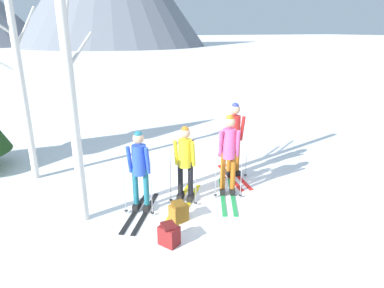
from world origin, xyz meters
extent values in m
plane|color=white|center=(0.00, 0.00, 0.00)|extent=(400.00, 400.00, 0.00)
cube|color=black|center=(-1.25, -0.27, 0.01)|extent=(0.97, 1.43, 0.02)
cube|color=black|center=(-1.43, -0.15, 0.01)|extent=(0.97, 1.43, 0.02)
cube|color=black|center=(-1.19, -0.18, 0.08)|extent=(0.23, 0.28, 0.12)
cylinder|color=#1E6B7A|center=(-1.19, -0.18, 0.52)|extent=(0.11, 0.11, 0.79)
cube|color=black|center=(-1.38, -0.06, 0.08)|extent=(0.23, 0.28, 0.12)
cylinder|color=#1E6B7A|center=(-1.38, -0.06, 0.52)|extent=(0.11, 0.11, 0.79)
cylinder|color=blue|center=(-1.29, -0.12, 1.09)|extent=(0.28, 0.28, 0.59)
sphere|color=tan|center=(-1.29, -0.12, 1.53)|extent=(0.21, 0.21, 0.21)
sphere|color=#1E6B7A|center=(-1.29, -0.12, 1.59)|extent=(0.16, 0.16, 0.16)
cylinder|color=blue|center=(-1.17, -0.27, 1.11)|extent=(0.17, 0.21, 0.57)
cylinder|color=blue|center=(-1.47, -0.07, 1.11)|extent=(0.17, 0.21, 0.57)
cylinder|color=#A5A5AD|center=(-1.16, -0.42, 0.59)|extent=(0.02, 0.02, 1.19)
cylinder|color=black|center=(-1.16, -0.42, 0.06)|extent=(0.07, 0.07, 0.01)
cylinder|color=#A5A5AD|center=(-1.61, -0.13, 0.59)|extent=(0.02, 0.02, 1.19)
cylinder|color=black|center=(-1.61, -0.13, 0.06)|extent=(0.07, 0.07, 0.01)
cube|color=yellow|center=(-0.29, -0.24, 0.01)|extent=(1.14, 1.43, 0.02)
cube|color=yellow|center=(-0.46, -0.10, 0.01)|extent=(1.14, 1.43, 0.02)
cube|color=black|center=(-0.23, -0.16, 0.08)|extent=(0.25, 0.27, 0.12)
cylinder|color=black|center=(-0.23, -0.16, 0.51)|extent=(0.11, 0.11, 0.78)
cube|color=black|center=(-0.40, -0.02, 0.08)|extent=(0.25, 0.27, 0.12)
cylinder|color=black|center=(-0.40, -0.02, 0.51)|extent=(0.11, 0.11, 0.78)
cylinder|color=yellow|center=(-0.31, -0.09, 1.07)|extent=(0.28, 0.28, 0.59)
sphere|color=tan|center=(-0.31, -0.09, 1.50)|extent=(0.21, 0.21, 0.21)
sphere|color=#B76019|center=(-0.31, -0.09, 1.57)|extent=(0.16, 0.16, 0.16)
cylinder|color=yellow|center=(-0.21, -0.25, 1.09)|extent=(0.18, 0.20, 0.56)
cylinder|color=yellow|center=(-0.49, -0.03, 1.09)|extent=(0.18, 0.20, 0.56)
cylinder|color=#A5A5AD|center=(-0.21, -0.40, 0.59)|extent=(0.02, 0.02, 1.17)
cylinder|color=black|center=(-0.21, -0.40, 0.06)|extent=(0.07, 0.07, 0.01)
cylinder|color=#A5A5AD|center=(-0.64, -0.07, 0.59)|extent=(0.02, 0.02, 1.17)
cylinder|color=black|center=(-0.64, -0.07, 0.06)|extent=(0.07, 0.07, 0.01)
cube|color=maroon|center=(-0.21, 0.05, 1.10)|extent=(0.30, 0.29, 0.36)
cube|color=green|center=(0.71, -0.33, 0.01)|extent=(0.86, 1.65, 0.02)
cube|color=green|center=(0.51, -0.24, 0.01)|extent=(0.86, 1.65, 0.02)
cube|color=black|center=(0.75, -0.24, 0.08)|extent=(0.21, 0.28, 0.12)
cylinder|color=#B76019|center=(0.75, -0.24, 0.55)|extent=(0.11, 0.11, 0.86)
cube|color=black|center=(0.55, -0.15, 0.08)|extent=(0.21, 0.28, 0.12)
cylinder|color=#B76019|center=(0.55, -0.15, 0.55)|extent=(0.11, 0.11, 0.86)
cylinder|color=#E55193|center=(0.65, -0.20, 1.18)|extent=(0.28, 0.28, 0.65)
sphere|color=tan|center=(0.65, -0.20, 1.66)|extent=(0.23, 0.23, 0.23)
sphere|color=#B76019|center=(0.65, -0.20, 1.73)|extent=(0.17, 0.17, 0.17)
cylinder|color=#E55193|center=(0.79, -0.33, 1.20)|extent=(0.16, 0.22, 0.61)
cylinder|color=#E55193|center=(0.46, -0.17, 1.20)|extent=(0.16, 0.22, 0.61)
cylinder|color=#A5A5AD|center=(0.81, -0.48, 0.65)|extent=(0.02, 0.02, 1.29)
cylinder|color=black|center=(0.81, -0.48, 0.06)|extent=(0.07, 0.07, 0.01)
cylinder|color=#A5A5AD|center=(0.33, -0.24, 0.65)|extent=(0.02, 0.02, 1.29)
cylinder|color=black|center=(0.33, -0.24, 0.06)|extent=(0.07, 0.07, 0.01)
cube|color=maroon|center=(0.72, -0.04, 1.22)|extent=(0.30, 0.26, 0.36)
cube|color=red|center=(1.36, 0.52, 0.01)|extent=(0.33, 1.59, 0.02)
cube|color=red|center=(1.14, 0.55, 0.01)|extent=(0.33, 1.59, 0.02)
cube|color=black|center=(1.38, 0.62, 0.08)|extent=(0.15, 0.27, 0.12)
cylinder|color=#B76019|center=(1.38, 0.62, 0.56)|extent=(0.11, 0.11, 0.88)
cube|color=black|center=(1.16, 0.65, 0.08)|extent=(0.15, 0.27, 0.12)
cylinder|color=#B76019|center=(1.16, 0.65, 0.56)|extent=(0.11, 0.11, 0.88)
cylinder|color=red|center=(1.27, 0.63, 1.21)|extent=(0.28, 0.28, 0.66)
sphere|color=tan|center=(1.27, 0.63, 1.69)|extent=(0.24, 0.24, 0.24)
sphere|color=#2D389E|center=(1.27, 0.63, 1.77)|extent=(0.18, 0.18, 0.18)
cylinder|color=red|center=(1.44, 0.55, 1.23)|extent=(0.11, 0.22, 0.63)
cylinder|color=red|center=(1.08, 0.60, 1.23)|extent=(0.11, 0.22, 0.63)
cylinder|color=#A5A5AD|center=(1.51, 0.41, 0.66)|extent=(0.02, 0.02, 1.32)
cylinder|color=black|center=(1.51, 0.41, 0.06)|extent=(0.07, 0.07, 0.01)
cylinder|color=#A5A5AD|center=(0.97, 0.50, 0.66)|extent=(0.02, 0.02, 1.32)
cylinder|color=black|center=(0.97, 0.50, 0.06)|extent=(0.07, 0.07, 0.01)
cylinder|color=silver|center=(-2.39, -0.01, 2.64)|extent=(0.17, 0.17, 5.29)
cylinder|color=silver|center=(-2.30, 0.25, 3.72)|extent=(0.23, 0.58, 0.80)
cylinder|color=silver|center=(-2.12, 0.24, 3.17)|extent=(0.53, 0.60, 0.56)
cylinder|color=silver|center=(-3.24, 2.48, 2.10)|extent=(0.16, 0.16, 4.20)
cylinder|color=silver|center=(-3.51, 2.48, 2.72)|extent=(0.57, 0.06, 0.41)
cylinder|color=silver|center=(-2.99, 2.68, 3.53)|extent=(0.53, 0.48, 0.93)
cube|color=#99661E|center=(-0.76, -0.81, 0.17)|extent=(0.37, 0.31, 0.34)
cube|color=brown|center=(-0.76, -0.81, 0.36)|extent=(0.22, 0.28, 0.04)
cube|color=maroon|center=(-1.18, -1.44, 0.17)|extent=(0.37, 0.40, 0.34)
cube|color=maroon|center=(-1.18, -1.44, 0.36)|extent=(0.22, 0.28, 0.04)
camera|label=1|loc=(-2.84, -6.15, 3.48)|focal=31.94mm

